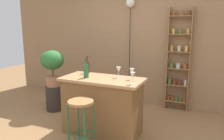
{
  "coord_description": "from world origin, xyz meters",
  "views": [
    {
      "loc": [
        1.5,
        -2.65,
        1.68
      ],
      "look_at": [
        0.05,
        0.55,
        0.97
      ],
      "focal_mm": 36.02,
      "sensor_mm": 36.0,
      "label": 1
    }
  ],
  "objects_px": {
    "wine_glass_left": "(119,70)",
    "pendant_globe_light": "(130,5)",
    "bottle_soda_blue": "(86,71)",
    "spice_shelf": "(179,61)",
    "wine_glass_center": "(132,72)",
    "wine_glass_right": "(133,76)",
    "bar_stool": "(81,114)",
    "potted_plant": "(52,64)",
    "bottle_wine_red": "(87,67)",
    "plant_stool": "(54,98)"
  },
  "relations": [
    {
      "from": "bottle_wine_red",
      "to": "plant_stool",
      "type": "bearing_deg",
      "value": 165.66
    },
    {
      "from": "wine_glass_right",
      "to": "pendant_globe_light",
      "type": "height_order",
      "value": "pendant_globe_light"
    },
    {
      "from": "wine_glass_right",
      "to": "pendant_globe_light",
      "type": "relative_size",
      "value": 0.07
    },
    {
      "from": "bottle_soda_blue",
      "to": "wine_glass_center",
      "type": "height_order",
      "value": "bottle_soda_blue"
    },
    {
      "from": "plant_stool",
      "to": "potted_plant",
      "type": "bearing_deg",
      "value": 90.0
    },
    {
      "from": "bar_stool",
      "to": "pendant_globe_light",
      "type": "bearing_deg",
      "value": 92.42
    },
    {
      "from": "bar_stool",
      "to": "wine_glass_left",
      "type": "bearing_deg",
      "value": 71.34
    },
    {
      "from": "wine_glass_left",
      "to": "spice_shelf",
      "type": "bearing_deg",
      "value": 63.09
    },
    {
      "from": "wine_glass_left",
      "to": "pendant_globe_light",
      "type": "distance_m",
      "value": 1.79
    },
    {
      "from": "spice_shelf",
      "to": "bottle_wine_red",
      "type": "xyz_separation_m",
      "value": [
        -1.29,
        -1.29,
        0.0
      ]
    },
    {
      "from": "spice_shelf",
      "to": "wine_glass_left",
      "type": "height_order",
      "value": "spice_shelf"
    },
    {
      "from": "wine_glass_center",
      "to": "plant_stool",
      "type": "bearing_deg",
      "value": 168.89
    },
    {
      "from": "plant_stool",
      "to": "potted_plant",
      "type": "height_order",
      "value": "potted_plant"
    },
    {
      "from": "pendant_globe_light",
      "to": "wine_glass_right",
      "type": "bearing_deg",
      "value": -68.62
    },
    {
      "from": "plant_stool",
      "to": "bottle_soda_blue",
      "type": "relative_size",
      "value": 1.73
    },
    {
      "from": "bar_stool",
      "to": "wine_glass_left",
      "type": "height_order",
      "value": "wine_glass_left"
    },
    {
      "from": "wine_glass_right",
      "to": "wine_glass_left",
      "type": "bearing_deg",
      "value": 139.2
    },
    {
      "from": "plant_stool",
      "to": "pendant_globe_light",
      "type": "relative_size",
      "value": 0.23
    },
    {
      "from": "bar_stool",
      "to": "potted_plant",
      "type": "xyz_separation_m",
      "value": [
        -1.27,
        1.02,
        0.42
      ]
    },
    {
      "from": "plant_stool",
      "to": "bottle_soda_blue",
      "type": "bearing_deg",
      "value": -26.26
    },
    {
      "from": "bar_stool",
      "to": "spice_shelf",
      "type": "bearing_deg",
      "value": 65.8
    },
    {
      "from": "wine_glass_center",
      "to": "wine_glass_left",
      "type": "bearing_deg",
      "value": 172.18
    },
    {
      "from": "plant_stool",
      "to": "potted_plant",
      "type": "relative_size",
      "value": 0.71
    },
    {
      "from": "bottle_soda_blue",
      "to": "wine_glass_center",
      "type": "xyz_separation_m",
      "value": [
        0.67,
        0.19,
        0.01
      ]
    },
    {
      "from": "bar_stool",
      "to": "bottle_wine_red",
      "type": "xyz_separation_m",
      "value": [
        -0.35,
        0.79,
        0.47
      ]
    },
    {
      "from": "wine_glass_center",
      "to": "wine_glass_right",
      "type": "bearing_deg",
      "value": -68.23
    },
    {
      "from": "potted_plant",
      "to": "plant_stool",
      "type": "bearing_deg",
      "value": -90.0
    },
    {
      "from": "plant_stool",
      "to": "bottle_wine_red",
      "type": "height_order",
      "value": "bottle_wine_red"
    },
    {
      "from": "wine_glass_center",
      "to": "pendant_globe_light",
      "type": "bearing_deg",
      "value": 111.31
    },
    {
      "from": "bottle_soda_blue",
      "to": "wine_glass_left",
      "type": "distance_m",
      "value": 0.5
    },
    {
      "from": "spice_shelf",
      "to": "plant_stool",
      "type": "bearing_deg",
      "value": -154.47
    },
    {
      "from": "wine_glass_center",
      "to": "wine_glass_right",
      "type": "relative_size",
      "value": 1.0
    },
    {
      "from": "plant_stool",
      "to": "bar_stool",
      "type": "bearing_deg",
      "value": -38.78
    },
    {
      "from": "bottle_soda_blue",
      "to": "wine_glass_center",
      "type": "bearing_deg",
      "value": 15.53
    },
    {
      "from": "plant_stool",
      "to": "bottle_soda_blue",
      "type": "xyz_separation_m",
      "value": [
        1.07,
        -0.53,
        0.74
      ]
    },
    {
      "from": "spice_shelf",
      "to": "wine_glass_center",
      "type": "bearing_deg",
      "value": -108.51
    },
    {
      "from": "bar_stool",
      "to": "potted_plant",
      "type": "bearing_deg",
      "value": 141.22
    },
    {
      "from": "bottle_wine_red",
      "to": "pendant_globe_light",
      "type": "distance_m",
      "value": 1.72
    },
    {
      "from": "bottle_soda_blue",
      "to": "plant_stool",
      "type": "bearing_deg",
      "value": 153.74
    },
    {
      "from": "wine_glass_left",
      "to": "wine_glass_center",
      "type": "height_order",
      "value": "same"
    },
    {
      "from": "bottle_wine_red",
      "to": "pendant_globe_light",
      "type": "height_order",
      "value": "pendant_globe_light"
    },
    {
      "from": "bottle_soda_blue",
      "to": "wine_glass_left",
      "type": "relative_size",
      "value": 1.76
    },
    {
      "from": "bar_stool",
      "to": "bottle_soda_blue",
      "type": "distance_m",
      "value": 0.72
    },
    {
      "from": "spice_shelf",
      "to": "wine_glass_center",
      "type": "height_order",
      "value": "spice_shelf"
    },
    {
      "from": "plant_stool",
      "to": "bottle_soda_blue",
      "type": "height_order",
      "value": "bottle_soda_blue"
    },
    {
      "from": "bottle_wine_red",
      "to": "pendant_globe_light",
      "type": "bearing_deg",
      "value": 78.66
    },
    {
      "from": "pendant_globe_light",
      "to": "bottle_wine_red",
      "type": "bearing_deg",
      "value": -101.34
    },
    {
      "from": "plant_stool",
      "to": "pendant_globe_light",
      "type": "xyz_separation_m",
      "value": [
        1.19,
        1.08,
        1.82
      ]
    },
    {
      "from": "bar_stool",
      "to": "potted_plant",
      "type": "height_order",
      "value": "potted_plant"
    },
    {
      "from": "bottle_soda_blue",
      "to": "bar_stool",
      "type": "bearing_deg",
      "value": -67.63
    }
  ]
}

